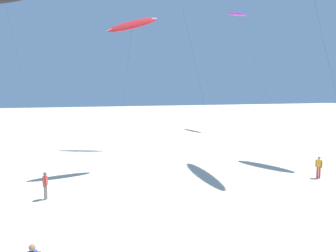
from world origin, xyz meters
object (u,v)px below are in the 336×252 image
object	(u,v)px
flying_kite_4	(132,25)
flying_kite_3	(5,0)
person_mid_field	(319,166)
person_foreground_walker	(45,184)
flying_kite_6	(237,14)

from	to	relation	value
flying_kite_4	flying_kite_3	bearing A→B (deg)	132.23
flying_kite_4	person_mid_field	size ratio (longest dim) A/B	9.31
person_foreground_walker	person_mid_field	xyz separation A→B (m)	(19.04, -2.04, -0.02)
flying_kite_4	person_foreground_walker	world-z (taller)	flying_kite_4
flying_kite_6	person_foreground_walker	world-z (taller)	flying_kite_6
flying_kite_3	flying_kite_4	xyz separation A→B (m)	(13.92, -15.33, -5.15)
person_mid_field	flying_kite_4	bearing A→B (deg)	115.68
flying_kite_6	person_foreground_walker	size ratio (longest dim) A/B	12.40
flying_kite_3	person_foreground_walker	world-z (taller)	flying_kite_3
flying_kite_6	person_mid_field	world-z (taller)	flying_kite_6
person_mid_field	person_foreground_walker	bearing A→B (deg)	173.88
flying_kite_4	flying_kite_6	bearing A→B (deg)	30.62
flying_kite_3	person_mid_field	xyz separation A→B (m)	(22.96, -34.14, -18.15)
flying_kite_6	flying_kite_3	bearing A→B (deg)	176.16
person_foreground_walker	flying_kite_4	bearing A→B (deg)	59.19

